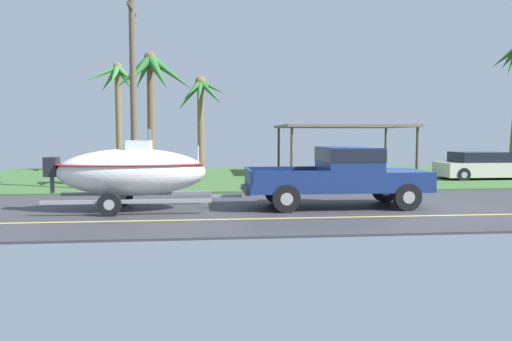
{
  "coord_description": "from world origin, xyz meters",
  "views": [
    {
      "loc": [
        -5.78,
        -14.33,
        2.2
      ],
      "look_at": [
        -4.29,
        0.14,
        1.13
      ],
      "focal_mm": 33.94,
      "sensor_mm": 36.0,
      "label": 1
    }
  ],
  "objects_px": {
    "palm_tree_near_left": "(201,101)",
    "utility_pole": "(133,90)",
    "parked_sedan_near": "(482,166)",
    "carport_awning": "(343,127)",
    "pickup_truck_towing": "(347,174)",
    "palm_tree_far_left": "(118,88)",
    "boat_on_trailer": "(131,172)",
    "palm_tree_mid": "(152,85)"
  },
  "relations": [
    {
      "from": "parked_sedan_near",
      "to": "carport_awning",
      "type": "relative_size",
      "value": 0.62
    },
    {
      "from": "carport_awning",
      "to": "palm_tree_far_left",
      "type": "height_order",
      "value": "palm_tree_far_left"
    },
    {
      "from": "pickup_truck_towing",
      "to": "palm_tree_near_left",
      "type": "xyz_separation_m",
      "value": [
        -4.57,
        13.54,
        3.13
      ]
    },
    {
      "from": "carport_awning",
      "to": "palm_tree_mid",
      "type": "height_order",
      "value": "palm_tree_mid"
    },
    {
      "from": "boat_on_trailer",
      "to": "palm_tree_mid",
      "type": "xyz_separation_m",
      "value": [
        0.0,
        5.73,
        3.11
      ]
    },
    {
      "from": "carport_awning",
      "to": "palm_tree_mid",
      "type": "xyz_separation_m",
      "value": [
        -9.79,
        -6.26,
        1.61
      ]
    },
    {
      "from": "pickup_truck_towing",
      "to": "palm_tree_near_left",
      "type": "bearing_deg",
      "value": 108.65
    },
    {
      "from": "boat_on_trailer",
      "to": "parked_sedan_near",
      "type": "distance_m",
      "value": 17.66
    },
    {
      "from": "pickup_truck_towing",
      "to": "palm_tree_near_left",
      "type": "distance_m",
      "value": 14.63
    },
    {
      "from": "pickup_truck_towing",
      "to": "palm_tree_near_left",
      "type": "relative_size",
      "value": 1.02
    },
    {
      "from": "pickup_truck_towing",
      "to": "parked_sedan_near",
      "type": "relative_size",
      "value": 1.3
    },
    {
      "from": "palm_tree_near_left",
      "to": "palm_tree_far_left",
      "type": "relative_size",
      "value": 0.87
    },
    {
      "from": "pickup_truck_towing",
      "to": "carport_awning",
      "type": "distance_m",
      "value": 12.55
    },
    {
      "from": "pickup_truck_towing",
      "to": "carport_awning",
      "type": "xyz_separation_m",
      "value": [
        3.32,
        11.99,
        1.61
      ]
    },
    {
      "from": "parked_sedan_near",
      "to": "palm_tree_mid",
      "type": "distance_m",
      "value": 16.26
    },
    {
      "from": "parked_sedan_near",
      "to": "utility_pole",
      "type": "relative_size",
      "value": 0.58
    },
    {
      "from": "palm_tree_near_left",
      "to": "palm_tree_mid",
      "type": "height_order",
      "value": "palm_tree_mid"
    },
    {
      "from": "utility_pole",
      "to": "palm_tree_far_left",
      "type": "bearing_deg",
      "value": 103.23
    },
    {
      "from": "parked_sedan_near",
      "to": "utility_pole",
      "type": "distance_m",
      "value": 16.95
    },
    {
      "from": "palm_tree_near_left",
      "to": "utility_pole",
      "type": "distance_m",
      "value": 9.36
    },
    {
      "from": "parked_sedan_near",
      "to": "pickup_truck_towing",
      "type": "bearing_deg",
      "value": -138.77
    },
    {
      "from": "palm_tree_near_left",
      "to": "palm_tree_mid",
      "type": "relative_size",
      "value": 0.99
    },
    {
      "from": "boat_on_trailer",
      "to": "palm_tree_far_left",
      "type": "bearing_deg",
      "value": 101.32
    },
    {
      "from": "pickup_truck_towing",
      "to": "utility_pole",
      "type": "height_order",
      "value": "utility_pole"
    },
    {
      "from": "utility_pole",
      "to": "palm_tree_mid",
      "type": "bearing_deg",
      "value": 65.05
    },
    {
      "from": "pickup_truck_towing",
      "to": "palm_tree_mid",
      "type": "relative_size",
      "value": 1.02
    },
    {
      "from": "pickup_truck_towing",
      "to": "palm_tree_far_left",
      "type": "xyz_separation_m",
      "value": [
        -9.35,
        14.36,
        3.86
      ]
    },
    {
      "from": "utility_pole",
      "to": "carport_awning",
      "type": "bearing_deg",
      "value": 35.81
    },
    {
      "from": "boat_on_trailer",
      "to": "utility_pole",
      "type": "bearing_deg",
      "value": 97.08
    },
    {
      "from": "palm_tree_near_left",
      "to": "palm_tree_far_left",
      "type": "bearing_deg",
      "value": 170.32
    },
    {
      "from": "pickup_truck_towing",
      "to": "parked_sedan_near",
      "type": "distance_m",
      "value": 12.26
    },
    {
      "from": "parked_sedan_near",
      "to": "boat_on_trailer",
      "type": "bearing_deg",
      "value": -152.76
    },
    {
      "from": "palm_tree_far_left",
      "to": "utility_pole",
      "type": "bearing_deg",
      "value": -76.77
    },
    {
      "from": "utility_pole",
      "to": "boat_on_trailer",
      "type": "bearing_deg",
      "value": -82.92
    },
    {
      "from": "carport_awning",
      "to": "palm_tree_near_left",
      "type": "height_order",
      "value": "palm_tree_near_left"
    },
    {
      "from": "pickup_truck_towing",
      "to": "palm_tree_near_left",
      "type": "height_order",
      "value": "palm_tree_near_left"
    },
    {
      "from": "carport_awning",
      "to": "palm_tree_near_left",
      "type": "xyz_separation_m",
      "value": [
        -7.89,
        1.55,
        1.52
      ]
    },
    {
      "from": "parked_sedan_near",
      "to": "palm_tree_far_left",
      "type": "relative_size",
      "value": 0.69
    },
    {
      "from": "palm_tree_mid",
      "to": "palm_tree_far_left",
      "type": "bearing_deg",
      "value": 108.45
    },
    {
      "from": "boat_on_trailer",
      "to": "parked_sedan_near",
      "type": "bearing_deg",
      "value": 27.24
    },
    {
      "from": "palm_tree_mid",
      "to": "palm_tree_far_left",
      "type": "relative_size",
      "value": 0.88
    },
    {
      "from": "pickup_truck_towing",
      "to": "carport_awning",
      "type": "height_order",
      "value": "carport_awning"
    }
  ]
}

